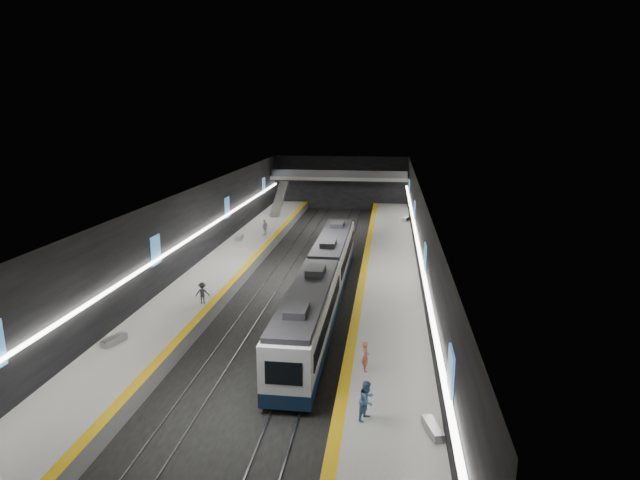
# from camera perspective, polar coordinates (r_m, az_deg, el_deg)

# --- Properties ---
(ground) EXTENTS (70.00, 70.00, 0.00)m
(ground) POSITION_cam_1_polar(r_m,az_deg,el_deg) (47.65, -1.73, -4.27)
(ground) COLOR black
(ground) RESTS_ON ground
(ceiling) EXTENTS (20.00, 70.00, 0.04)m
(ceiling) POSITION_cam_1_polar(r_m,az_deg,el_deg) (45.81, -1.80, 5.29)
(ceiling) COLOR beige
(ceiling) RESTS_ON wall_left
(wall_left) EXTENTS (0.04, 70.00, 8.00)m
(wall_left) POSITION_cam_1_polar(r_m,az_deg,el_deg) (49.13, -13.36, 0.75)
(wall_left) COLOR black
(wall_left) RESTS_ON ground
(wall_right) EXTENTS (0.04, 70.00, 8.00)m
(wall_right) POSITION_cam_1_polar(r_m,az_deg,el_deg) (46.07, 10.61, 0.03)
(wall_right) COLOR black
(wall_right) RESTS_ON ground
(wall_back) EXTENTS (20.00, 0.04, 8.00)m
(wall_back) POSITION_cam_1_polar(r_m,az_deg,el_deg) (80.77, 2.21, 6.11)
(wall_back) COLOR black
(wall_back) RESTS_ON ground
(platform_left) EXTENTS (5.00, 70.00, 1.00)m
(platform_left) POSITION_cam_1_polar(r_m,az_deg,el_deg) (49.21, -10.40, -3.30)
(platform_left) COLOR slate
(platform_left) RESTS_ON ground
(tile_surface_left) EXTENTS (5.00, 70.00, 0.02)m
(tile_surface_left) POSITION_cam_1_polar(r_m,az_deg,el_deg) (49.06, -10.43, -2.73)
(tile_surface_left) COLOR #989894
(tile_surface_left) RESTS_ON platform_left
(tactile_strip_left) EXTENTS (0.60, 70.00, 0.02)m
(tactile_strip_left) POSITION_cam_1_polar(r_m,az_deg,el_deg) (48.44, -7.95, -2.83)
(tactile_strip_left) COLOR #DCAA0B
(tactile_strip_left) RESTS_ON platform_left
(platform_right) EXTENTS (5.00, 70.00, 1.00)m
(platform_right) POSITION_cam_1_polar(r_m,az_deg,el_deg) (46.93, 7.37, -4.03)
(platform_right) COLOR slate
(platform_right) RESTS_ON ground
(tile_surface_right) EXTENTS (5.00, 70.00, 0.02)m
(tile_surface_right) POSITION_cam_1_polar(r_m,az_deg,el_deg) (46.78, 7.39, -3.43)
(tile_surface_right) COLOR #989894
(tile_surface_right) RESTS_ON platform_right
(tactile_strip_right) EXTENTS (0.60, 70.00, 0.02)m
(tactile_strip_right) POSITION_cam_1_polar(r_m,az_deg,el_deg) (46.82, 4.69, -3.33)
(tactile_strip_right) COLOR #DCAA0B
(tactile_strip_right) RESTS_ON platform_right
(rails) EXTENTS (6.52, 70.00, 0.12)m
(rails) POSITION_cam_1_polar(r_m,az_deg,el_deg) (47.63, -1.73, -4.20)
(rails) COLOR gray
(rails) RESTS_ON ground
(train) EXTENTS (2.69, 30.04, 3.60)m
(train) POSITION_cam_1_polar(r_m,az_deg,el_deg) (40.38, 0.26, -4.35)
(train) COLOR #0F213A
(train) RESTS_ON ground
(ad_posters) EXTENTS (19.94, 53.50, 2.20)m
(ad_posters) POSITION_cam_1_polar(r_m,az_deg,el_deg) (47.42, -1.58, 1.28)
(ad_posters) COLOR #4283C7
(ad_posters) RESTS_ON wall_left
(cove_light_left) EXTENTS (0.25, 68.60, 0.12)m
(cove_light_left) POSITION_cam_1_polar(r_m,az_deg,el_deg) (49.11, -13.12, 0.52)
(cove_light_left) COLOR white
(cove_light_left) RESTS_ON wall_left
(cove_light_right) EXTENTS (0.25, 68.60, 0.12)m
(cove_light_right) POSITION_cam_1_polar(r_m,az_deg,el_deg) (46.11, 10.35, -0.20)
(cove_light_right) COLOR white
(cove_light_right) RESTS_ON wall_right
(mezzanine_bridge) EXTENTS (20.00, 3.00, 1.50)m
(mezzanine_bridge) POSITION_cam_1_polar(r_m,az_deg,el_deg) (78.59, 2.08, 6.66)
(mezzanine_bridge) COLOR gray
(mezzanine_bridge) RESTS_ON wall_left
(escalator) EXTENTS (1.20, 7.50, 3.92)m
(escalator) POSITION_cam_1_polar(r_m,az_deg,el_deg) (73.21, -4.32, 4.41)
(escalator) COLOR #99999E
(escalator) RESTS_ON platform_left
(bench_left_near) EXTENTS (0.98, 1.83, 0.43)m
(bench_left_near) POSITION_cam_1_polar(r_m,az_deg,el_deg) (35.03, -21.13, -9.94)
(bench_left_near) COLOR #99999E
(bench_left_near) RESTS_ON platform_left
(bench_left_far) EXTENTS (0.51, 1.82, 0.44)m
(bench_left_far) POSITION_cam_1_polar(r_m,az_deg,el_deg) (58.72, -8.62, 0.29)
(bench_left_far) COLOR #99999E
(bench_left_far) RESTS_ON platform_left
(bench_right_near) EXTENTS (0.92, 1.73, 0.41)m
(bench_right_near) POSITION_cam_1_polar(r_m,az_deg,el_deg) (25.18, 11.95, -19.11)
(bench_right_near) COLOR #99999E
(bench_right_near) RESTS_ON platform_right
(bench_right_far) EXTENTS (1.04, 2.03, 0.48)m
(bench_right_far) POSITION_cam_1_polar(r_m,az_deg,el_deg) (68.60, 9.15, 2.23)
(bench_right_far) COLOR #99999E
(bench_right_far) RESTS_ON platform_right
(passenger_right_a) EXTENTS (0.52, 0.68, 1.68)m
(passenger_right_a) POSITION_cam_1_polar(r_m,az_deg,el_deg) (29.45, 4.88, -12.29)
(passenger_right_a) COLOR #BE5B47
(passenger_right_a) RESTS_ON platform_right
(passenger_right_b) EXTENTS (1.07, 1.15, 1.89)m
(passenger_right_b) POSITION_cam_1_polar(r_m,az_deg,el_deg) (25.31, 5.03, -16.69)
(passenger_right_b) COLOR teal
(passenger_right_b) RESTS_ON platform_right
(passenger_left_a) EXTENTS (0.76, 1.15, 1.81)m
(passenger_left_a) POSITION_cam_1_polar(r_m,az_deg,el_deg) (60.13, -5.91, 1.36)
(passenger_left_a) COLOR #BAB7AA
(passenger_left_a) RESTS_ON platform_left
(passenger_left_b) EXTENTS (1.12, 0.77, 1.60)m
(passenger_left_b) POSITION_cam_1_polar(r_m,az_deg,el_deg) (39.82, -12.42, -5.55)
(passenger_left_b) COLOR #3B3A41
(passenger_left_b) RESTS_ON platform_left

